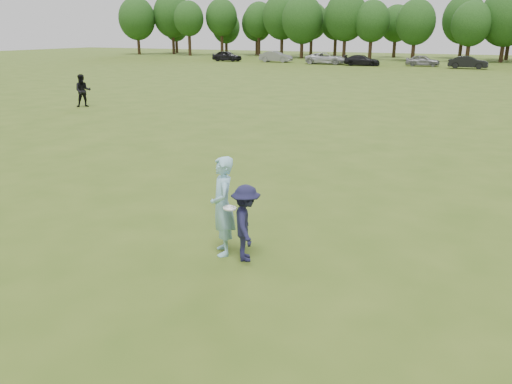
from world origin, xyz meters
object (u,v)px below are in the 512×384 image
thrower (223,206)px  car_c (326,58)px  car_b (276,57)px  player_far_a (83,91)px  car_f (468,62)px  defender (246,223)px  car_e (423,61)px  car_d (362,60)px  car_a (227,56)px

thrower → car_c: 62.12m
car_b → player_far_a: bearing=-173.3°
player_far_a → car_f: bearing=24.5°
defender → car_e: 61.29m
car_d → defender: bearing=-174.5°
thrower → car_e: (-5.12, 60.96, -0.31)m
thrower → car_b: thrower is taller
car_d → car_f: 12.98m
car_b → car_d: car_b is taller
player_far_a → car_b: 46.67m
car_d → car_e: car_e is taller
car_e → car_d: bearing=104.6°
car_a → car_d: (20.88, -0.96, -0.09)m
thrower → car_f: thrower is taller
defender → car_b: (-26.29, 60.58, -0.01)m
thrower → car_d: thrower is taller
player_far_a → car_b: bearing=56.6°
car_d → player_far_a: bearing=165.8°
thrower → car_f: size_ratio=0.46×
car_c → car_f: size_ratio=1.23×
player_far_a → car_e: player_far_a is taller
player_far_a → car_f: player_far_a is taller
car_b → car_d: 13.37m
car_e → thrower: bearing=-178.4°
defender → car_f: defender is taller
car_e → car_f: (5.61, -2.11, 0.02)m
thrower → car_b: bearing=167.6°
car_c → car_f: (18.23, -0.69, -0.03)m
car_c → car_d: 5.34m
car_a → car_b: 7.71m
car_b → car_c: 8.03m
car_b → car_e: car_b is taller
car_b → car_d: bearing=-101.1°
thrower → defender: thrower is taller
player_far_a → car_d: (5.52, 44.11, -0.29)m
player_far_a → car_e: bearing=31.6°
thrower → car_c: size_ratio=0.37×
thrower → car_b: 65.75m
player_far_a → car_d: 44.45m
car_a → car_f: size_ratio=0.99×
defender → car_b: defender is taller
player_far_a → defender: bearing=-81.0°
player_far_a → car_c: size_ratio=0.35×
car_a → car_e: bearing=-85.2°
car_d → car_a: bearing=80.3°
car_f → car_b: bearing=86.8°
car_b → car_c: size_ratio=0.85×
car_a → car_d: bearing=-90.7°
defender → car_a: defender is taller
car_c → thrower: bearing=-167.3°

